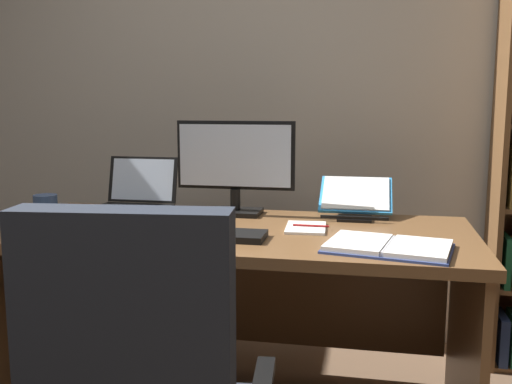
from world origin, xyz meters
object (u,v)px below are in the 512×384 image
object	(u,v)px
open_binder	(388,246)
coffee_mug	(46,208)
keyboard	(207,234)
computer_mouse	(129,229)
reading_stand_with_book	(356,198)
laptop	(135,199)
notepad	(306,228)
pen	(311,226)
monitor	(235,167)
desk	(239,272)

from	to	relation	value
open_binder	coffee_mug	distance (m)	1.38
keyboard	computer_mouse	distance (m)	0.30
computer_mouse	reading_stand_with_book	bearing A→B (deg)	32.03
laptop	computer_mouse	bearing A→B (deg)	-70.20
notepad	pen	distance (m)	0.02
keyboard	notepad	xyz separation A→B (m)	(0.33, 0.21, -0.01)
laptop	computer_mouse	distance (m)	0.48
laptop	open_binder	bearing A→B (deg)	-24.46
notepad	pen	size ratio (longest dim) A/B	1.50
monitor	computer_mouse	size ratio (longest dim) A/B	4.94
laptop	coffee_mug	distance (m)	0.39
laptop	computer_mouse	world-z (taller)	laptop
pen	notepad	bearing A→B (deg)	180.00
desk	reading_stand_with_book	xyz separation A→B (m)	(0.45, 0.25, 0.28)
desk	open_binder	bearing A→B (deg)	-27.74
computer_mouse	monitor	bearing A→B (deg)	56.13
desk	monitor	distance (m)	0.45
reading_stand_with_book	coffee_mug	distance (m)	1.29
reading_stand_with_book	open_binder	distance (m)	0.58
keyboard	pen	bearing A→B (deg)	30.87
open_binder	monitor	bearing A→B (deg)	153.24
laptop	pen	world-z (taller)	laptop
monitor	computer_mouse	distance (m)	0.57
desk	reading_stand_with_book	bearing A→B (deg)	29.18
monitor	keyboard	bearing A→B (deg)	-90.00
keyboard	coffee_mug	distance (m)	0.75
monitor	desk	bearing A→B (deg)	-73.34
laptop	pen	size ratio (longest dim) A/B	2.34
desk	laptop	bearing A→B (deg)	159.40
reading_stand_with_book	keyboard	bearing A→B (deg)	-135.22
computer_mouse	open_binder	size ratio (longest dim) A/B	0.23
desk	monitor	bearing A→B (deg)	106.66
computer_mouse	open_binder	xyz separation A→B (m)	(0.94, -0.05, -0.01)
monitor	notepad	world-z (taller)	monitor
coffee_mug	monitor	bearing A→B (deg)	21.51
reading_stand_with_book	pen	world-z (taller)	reading_stand_with_book
computer_mouse	laptop	bearing A→B (deg)	109.80
desk	coffee_mug	xyz separation A→B (m)	(-0.79, -0.09, 0.25)
coffee_mug	keyboard	bearing A→B (deg)	-12.33
monitor	reading_stand_with_book	xyz separation A→B (m)	(0.51, 0.06, -0.13)
laptop	desk	bearing A→B (deg)	-20.60
desk	notepad	bearing A→B (deg)	-8.89
notepad	coffee_mug	world-z (taller)	coffee_mug
keyboard	computer_mouse	bearing A→B (deg)	180.00
coffee_mug	reading_stand_with_book	bearing A→B (deg)	15.68
keyboard	coffee_mug	world-z (taller)	coffee_mug
monitor	computer_mouse	world-z (taller)	monitor
desk	open_binder	world-z (taller)	open_binder
desk	open_binder	distance (m)	0.69
desk	notepad	xyz separation A→B (m)	(0.28, -0.04, 0.21)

